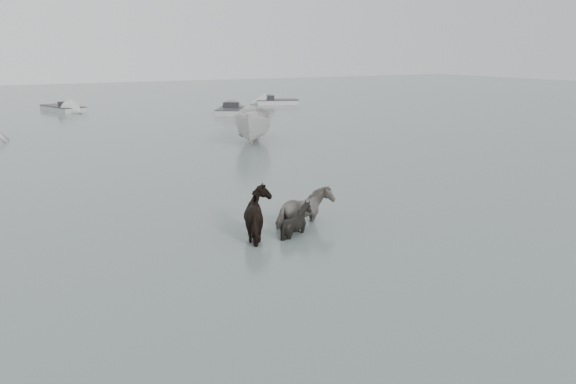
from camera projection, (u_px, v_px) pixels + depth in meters
The scene contains 8 objects.
ground at pixel (315, 239), 13.39m from camera, with size 140.00×140.00×0.00m, color #4E5D58.
pony_pinto at pixel (304, 199), 14.36m from camera, with size 0.72×1.59×1.34m, color black.
pony_dark at pixel (262, 207), 13.49m from camera, with size 1.42×1.22×1.43m, color black.
pony_black at pixel (296, 211), 13.63m from camera, with size 0.92×1.03×1.13m, color black.
boat_small at pixel (254, 124), 27.40m from camera, with size 1.69×4.49×1.74m, color silver.
skiff_port at pixel (230, 108), 39.65m from camera, with size 4.73×1.60×0.75m, color #A9ACA9, non-canonical shape.
skiff_mid at pixel (63, 106), 41.32m from camera, with size 5.97×1.60×0.75m, color #ABAEAC, non-canonical shape.
skiff_star at pixel (277, 100), 46.50m from camera, with size 4.71×1.60×0.75m, color beige, non-canonical shape.
Camera 1 is at (-6.63, -10.86, 4.38)m, focal length 35.00 mm.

